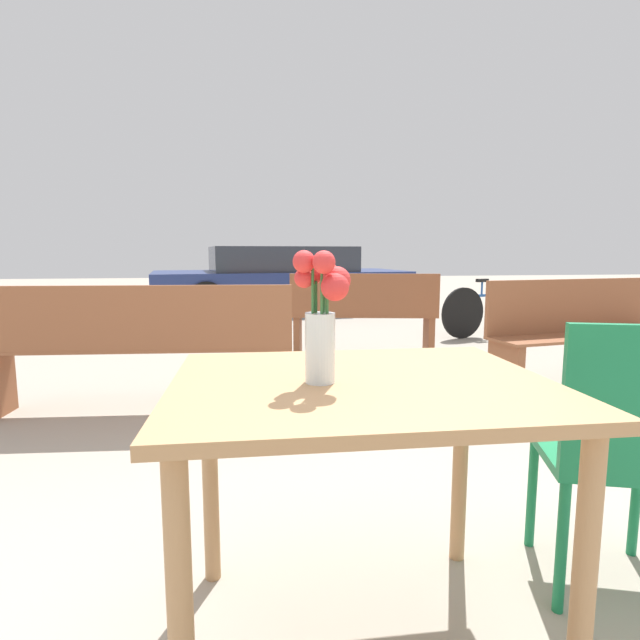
{
  "coord_description": "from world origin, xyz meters",
  "views": [
    {
      "loc": [
        -0.28,
        -1.2,
        1.05
      ],
      "look_at": [
        -0.11,
        -0.01,
        0.89
      ],
      "focal_mm": 28.0,
      "sensor_mm": 36.0,
      "label": 1
    }
  ],
  "objects_px": {
    "table_front": "(361,419)",
    "parked_car": "(281,280)",
    "bench_near": "(138,344)",
    "bench_far": "(364,314)",
    "flower_vase": "(322,314)",
    "bench_middle": "(578,333)",
    "bicycle": "(491,310)",
    "cafe_chair": "(620,444)"
  },
  "relations": [
    {
      "from": "parked_car",
      "to": "bench_middle",
      "type": "bearing_deg",
      "value": -72.24
    },
    {
      "from": "flower_vase",
      "to": "bicycle",
      "type": "relative_size",
      "value": 0.22
    },
    {
      "from": "bench_near",
      "to": "bench_middle",
      "type": "xyz_separation_m",
      "value": [
        3.12,
        0.1,
        -0.02
      ]
    },
    {
      "from": "table_front",
      "to": "cafe_chair",
      "type": "distance_m",
      "value": 0.81
    },
    {
      "from": "table_front",
      "to": "cafe_chair",
      "type": "xyz_separation_m",
      "value": [
        0.79,
        0.06,
        -0.13
      ]
    },
    {
      "from": "flower_vase",
      "to": "bench_middle",
      "type": "distance_m",
      "value": 3.15
    },
    {
      "from": "parked_car",
      "to": "bicycle",
      "type": "bearing_deg",
      "value": -52.47
    },
    {
      "from": "table_front",
      "to": "bench_far",
      "type": "height_order",
      "value": "bench_far"
    },
    {
      "from": "cafe_chair",
      "to": "bench_middle",
      "type": "relative_size",
      "value": 0.57
    },
    {
      "from": "bench_near",
      "to": "bench_far",
      "type": "bearing_deg",
      "value": 38.53
    },
    {
      "from": "bench_near",
      "to": "bench_far",
      "type": "height_order",
      "value": "same"
    },
    {
      "from": "cafe_chair",
      "to": "parked_car",
      "type": "distance_m",
      "value": 7.76
    },
    {
      "from": "bench_near",
      "to": "parked_car",
      "type": "relative_size",
      "value": 0.42
    },
    {
      "from": "bench_far",
      "to": "parked_car",
      "type": "height_order",
      "value": "parked_car"
    },
    {
      "from": "bench_near",
      "to": "bicycle",
      "type": "xyz_separation_m",
      "value": [
        3.73,
        2.61,
        -0.15
      ]
    },
    {
      "from": "cafe_chair",
      "to": "parked_car",
      "type": "relative_size",
      "value": 0.19
    },
    {
      "from": "table_front",
      "to": "bicycle",
      "type": "bearing_deg",
      "value": 59.33
    },
    {
      "from": "bench_middle",
      "to": "bicycle",
      "type": "bearing_deg",
      "value": 76.38
    },
    {
      "from": "bench_middle",
      "to": "bicycle",
      "type": "xyz_separation_m",
      "value": [
        0.61,
        2.51,
        -0.13
      ]
    },
    {
      "from": "bench_near",
      "to": "bench_far",
      "type": "xyz_separation_m",
      "value": [
        1.8,
        1.44,
        -0.03
      ]
    },
    {
      "from": "table_front",
      "to": "parked_car",
      "type": "xyz_separation_m",
      "value": [
        0.33,
        7.8,
        -0.07
      ]
    },
    {
      "from": "bench_near",
      "to": "bench_middle",
      "type": "height_order",
      "value": "same"
    },
    {
      "from": "bench_far",
      "to": "bicycle",
      "type": "xyz_separation_m",
      "value": [
        1.92,
        1.17,
        -0.12
      ]
    },
    {
      "from": "flower_vase",
      "to": "bench_far",
      "type": "xyz_separation_m",
      "value": [
        0.94,
        3.49,
        -0.45
      ]
    },
    {
      "from": "table_front",
      "to": "parked_car",
      "type": "relative_size",
      "value": 0.21
    },
    {
      "from": "bench_near",
      "to": "table_front",
      "type": "bearing_deg",
      "value": -64.51
    },
    {
      "from": "bench_near",
      "to": "parked_car",
      "type": "bearing_deg",
      "value": 77.24
    },
    {
      "from": "bicycle",
      "to": "cafe_chair",
      "type": "bearing_deg",
      "value": -113.13
    },
    {
      "from": "bench_far",
      "to": "parked_car",
      "type": "bearing_deg",
      "value": 96.57
    },
    {
      "from": "parked_car",
      "to": "flower_vase",
      "type": "bearing_deg",
      "value": -93.2
    },
    {
      "from": "bench_far",
      "to": "table_front",
      "type": "bearing_deg",
      "value": -103.47
    },
    {
      "from": "table_front",
      "to": "bench_near",
      "type": "relative_size",
      "value": 0.49
    },
    {
      "from": "cafe_chair",
      "to": "bench_near",
      "type": "xyz_separation_m",
      "value": [
        -1.77,
        1.98,
        -0.02
      ]
    },
    {
      "from": "bench_middle",
      "to": "parked_car",
      "type": "relative_size",
      "value": 0.33
    },
    {
      "from": "parked_car",
      "to": "bench_far",
      "type": "bearing_deg",
      "value": -83.43
    },
    {
      "from": "bench_middle",
      "to": "bench_far",
      "type": "relative_size",
      "value": 1.05
    },
    {
      "from": "flower_vase",
      "to": "bench_middle",
      "type": "height_order",
      "value": "flower_vase"
    },
    {
      "from": "cafe_chair",
      "to": "bicycle",
      "type": "relative_size",
      "value": 0.58
    },
    {
      "from": "flower_vase",
      "to": "bicycle",
      "type": "distance_m",
      "value": 5.5
    },
    {
      "from": "cafe_chair",
      "to": "parked_car",
      "type": "bearing_deg",
      "value": 93.41
    },
    {
      "from": "bicycle",
      "to": "parked_car",
      "type": "distance_m",
      "value": 3.98
    },
    {
      "from": "bench_near",
      "to": "cafe_chair",
      "type": "bearing_deg",
      "value": -48.3
    }
  ]
}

